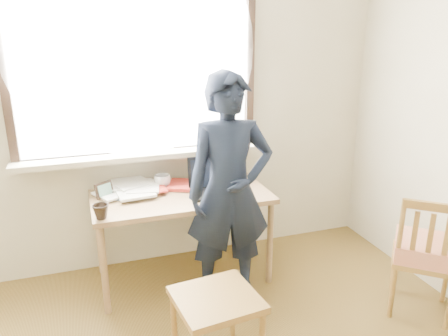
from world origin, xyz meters
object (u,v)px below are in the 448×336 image
object	(u,v)px
mug_dark	(101,212)
side_chair	(425,251)
work_chair	(216,307)
desk	(182,203)
mug_white	(162,181)
person	(229,192)
laptop	(214,184)

from	to	relation	value
mug_dark	side_chair	bearing A→B (deg)	-18.46
work_chair	mug_dark	bearing A→B (deg)	127.35
desk	work_chair	xyz separation A→B (m)	(-0.04, -0.96, -0.24)
work_chair	side_chair	distance (m)	1.46
desk	mug_dark	size ratio (longest dim) A/B	12.42
mug_white	work_chair	bearing A→B (deg)	-86.99
work_chair	person	size ratio (longest dim) A/B	0.30
mug_dark	side_chair	xyz separation A→B (m)	(2.00, -0.67, -0.29)
laptop	mug_white	xyz separation A→B (m)	(-0.34, 0.22, -0.01)
mug_dark	person	distance (m)	0.84
mug_dark	side_chair	world-z (taller)	side_chair
mug_white	side_chair	xyz separation A→B (m)	(1.52, -1.11, -0.29)
side_chair	work_chair	bearing A→B (deg)	-178.31
mug_white	person	bearing A→B (deg)	-56.22
mug_white	work_chair	world-z (taller)	mug_white
desk	work_chair	size ratio (longest dim) A/B	2.65
desk	side_chair	xyz separation A→B (m)	(1.42, -0.92, -0.17)
person	desk	bearing A→B (deg)	133.66
laptop	work_chair	xyz separation A→B (m)	(-0.28, -0.93, -0.37)
mug_dark	side_chair	size ratio (longest dim) A/B	0.12
desk	work_chair	distance (m)	0.99
laptop	person	world-z (taller)	person
side_chair	person	world-z (taller)	person
mug_white	mug_dark	xyz separation A→B (m)	(-0.48, -0.44, -0.00)
person	mug_dark	bearing A→B (deg)	-179.12
desk	person	world-z (taller)	person
mug_white	side_chair	size ratio (longest dim) A/B	0.14
mug_white	side_chair	bearing A→B (deg)	-36.22
laptop	work_chair	size ratio (longest dim) A/B	0.81
person	laptop	bearing A→B (deg)	98.96
laptop	mug_dark	xyz separation A→B (m)	(-0.82, -0.22, -0.01)
mug_dark	person	world-z (taller)	person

